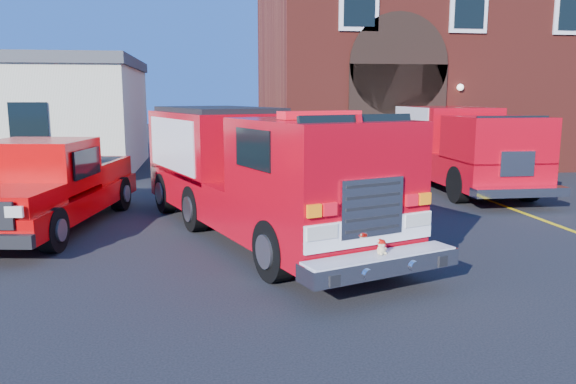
{
  "coord_description": "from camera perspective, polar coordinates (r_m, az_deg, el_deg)",
  "views": [
    {
      "loc": [
        -1.4,
        -10.44,
        2.91
      ],
      "look_at": [
        0.0,
        -1.2,
        1.3
      ],
      "focal_mm": 35.0,
      "sensor_mm": 36.0,
      "label": 1
    }
  ],
  "objects": [
    {
      "name": "ground",
      "position": [
        10.93,
        -0.95,
        -5.67
      ],
      "size": [
        100.0,
        100.0,
        0.0
      ],
      "primitive_type": "plane",
      "color": "black",
      "rests_on": "ground"
    },
    {
      "name": "parking_stripe_near",
      "position": [
        14.2,
        25.46,
        -3.0
      ],
      "size": [
        0.12,
        3.0,
        0.01
      ],
      "primitive_type": "cube",
      "color": "#E3BC0B",
      "rests_on": "ground"
    },
    {
      "name": "parking_stripe_mid",
      "position": [
        16.71,
        19.75,
        -0.82
      ],
      "size": [
        0.12,
        3.0,
        0.01
      ],
      "primitive_type": "cube",
      "color": "#E3BC0B",
      "rests_on": "ground"
    },
    {
      "name": "parking_stripe_far",
      "position": [
        19.37,
        15.58,
        0.79
      ],
      "size": [
        0.12,
        3.0,
        0.01
      ],
      "primitive_type": "cube",
      "color": "#E3BC0B",
      "rests_on": "ground"
    },
    {
      "name": "fire_station",
      "position": [
        26.58,
        14.76,
        12.36
      ],
      "size": [
        15.2,
        10.2,
        8.45
      ],
      "color": "maroon",
      "rests_on": "ground"
    },
    {
      "name": "side_building",
      "position": [
        24.65,
        -26.79,
        7.1
      ],
      "size": [
        10.2,
        8.2,
        4.35
      ],
      "color": "beige",
      "rests_on": "ground"
    },
    {
      "name": "fire_engine",
      "position": [
        11.71,
        -3.48,
        2.24
      ],
      "size": [
        5.14,
        8.94,
        2.66
      ],
      "color": "black",
      "rests_on": "ground"
    },
    {
      "name": "pickup_truck",
      "position": [
        13.43,
        -23.24,
        0.52
      ],
      "size": [
        3.19,
        6.33,
        1.98
      ],
      "color": "black",
      "rests_on": "ground"
    },
    {
      "name": "secondary_truck",
      "position": [
        18.74,
        16.58,
        4.7
      ],
      "size": [
        2.55,
        7.85,
        2.54
      ],
      "color": "black",
      "rests_on": "ground"
    }
  ]
}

